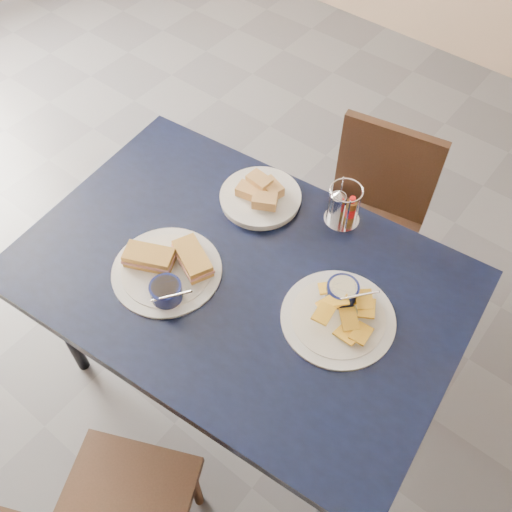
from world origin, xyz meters
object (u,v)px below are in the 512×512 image
Objects in this scene: chair_far at (375,212)px; bread_basket at (261,196)px; sandwich_plate at (168,269)px; condiment_caddy at (343,206)px; plantain_plate at (340,310)px; dining_table at (240,286)px.

chair_far is 0.58m from bread_basket.
chair_far is 2.46× the size of sandwich_plate.
bread_basket is 1.87× the size of condiment_caddy.
condiment_caddy is at bearing 60.60° from sandwich_plate.
chair_far is 0.73m from plantain_plate.
bread_basket is at bearing 85.45° from sandwich_plate.
plantain_plate is at bearing -71.45° from chair_far.
dining_table is 0.31m from bread_basket.
sandwich_plate reaches higher than dining_table.
sandwich_plate is 1.28× the size of bread_basket.
condiment_caddy reaches higher than plantain_plate.
chair_far is at bearing 82.88° from dining_table.
chair_far is 0.49m from condiment_caddy.
bread_basket is at bearing -116.36° from chair_far.
sandwich_plate is at bearing -157.03° from plantain_plate.
sandwich_plate is at bearing -119.40° from condiment_caddy.
plantain_plate is (0.46, 0.19, -0.01)m from sandwich_plate.
dining_table is 0.32m from plantain_plate.
chair_far is 5.85× the size of condiment_caddy.
sandwich_plate is 0.55m from condiment_caddy.
chair_far is at bearing 108.55° from plantain_plate.
dining_table is 0.39m from condiment_caddy.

